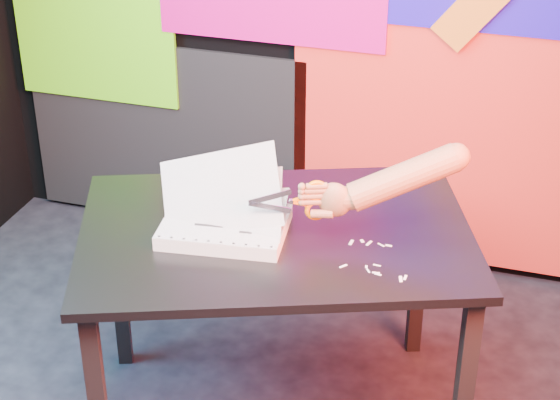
% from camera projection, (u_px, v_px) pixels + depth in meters
% --- Properties ---
extents(room, '(3.01, 3.01, 2.71)m').
position_uv_depth(room, '(188.00, 86.00, 2.32)').
color(room, black).
rests_on(room, ground).
extents(backdrop, '(2.88, 0.05, 2.08)m').
position_uv_depth(backdrop, '(346.00, 47.00, 3.72)').
color(backdrop, red).
rests_on(backdrop, ground).
extents(work_table, '(1.42, 1.18, 0.75)m').
position_uv_depth(work_table, '(276.00, 255.00, 2.93)').
color(work_table, black).
rests_on(work_table, ground).
extents(printout_stack, '(0.44, 0.32, 0.29)m').
position_uv_depth(printout_stack, '(225.00, 225.00, 2.85)').
color(printout_stack, white).
rests_on(printout_stack, work_table).
extents(scissors, '(0.22, 0.10, 0.13)m').
position_uv_depth(scissors, '(311.00, 201.00, 2.76)').
color(scissors, silver).
rests_on(scissors, printout_stack).
extents(hand_forearm, '(0.46, 0.22, 0.22)m').
position_uv_depth(hand_forearm, '(392.00, 181.00, 2.75)').
color(hand_forearm, brown).
rests_on(hand_forearm, work_table).
extents(paper_clippings, '(0.20, 0.19, 0.00)m').
position_uv_depth(paper_clippings, '(374.00, 259.00, 2.73)').
color(paper_clippings, silver).
rests_on(paper_clippings, work_table).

